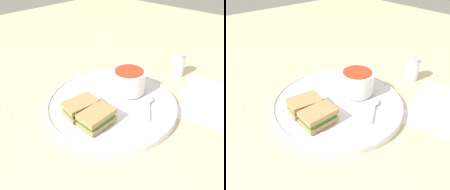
{
  "view_description": "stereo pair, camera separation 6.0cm",
  "coord_description": "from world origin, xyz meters",
  "views": [
    {
      "loc": [
        0.36,
        0.33,
        0.38
      ],
      "look_at": [
        0.0,
        0.0,
        0.04
      ],
      "focal_mm": 35.0,
      "sensor_mm": 36.0,
      "label": 1
    },
    {
      "loc": [
        0.32,
        0.38,
        0.38
      ],
      "look_at": [
        0.0,
        0.0,
        0.04
      ],
      "focal_mm": 35.0,
      "sensor_mm": 36.0,
      "label": 2
    }
  ],
  "objects": [
    {
      "name": "sandwich_half_far",
      "position": [
        0.09,
        0.04,
        0.04
      ],
      "size": [
        0.08,
        0.06,
        0.04
      ],
      "rotation": [
        0.0,
        0.0,
        0.0
      ],
      "color": "tan",
      "rests_on": "plate"
    },
    {
      "name": "salt_shaker",
      "position": [
        -0.29,
        0.04,
        0.04
      ],
      "size": [
        0.04,
        0.04,
        0.08
      ],
      "color": "silver",
      "rests_on": "ground_plane"
    },
    {
      "name": "sandwich_half_near",
      "position": [
        0.09,
        -0.02,
        0.04
      ],
      "size": [
        0.09,
        0.07,
        0.04
      ],
      "rotation": [
        0.0,
        0.0,
        -0.15
      ],
      "color": "tan",
      "rests_on": "plate"
    },
    {
      "name": "spoon",
      "position": [
        -0.06,
        0.08,
        0.03
      ],
      "size": [
        0.09,
        0.07,
        0.01
      ],
      "rotation": [
        0.0,
        0.0,
        3.76
      ],
      "color": "silver",
      "rests_on": "plate"
    },
    {
      "name": "plate",
      "position": [
        0.0,
        0.0,
        0.01
      ],
      "size": [
        0.36,
        0.36,
        0.02
      ],
      "color": "white",
      "rests_on": "ground_plane"
    },
    {
      "name": "soup_bowl",
      "position": [
        -0.07,
        -0.0,
        0.05
      ],
      "size": [
        0.1,
        0.1,
        0.07
      ],
      "color": "white",
      "rests_on": "plate"
    },
    {
      "name": "ground_plane",
      "position": [
        0.0,
        0.0,
        0.0
      ],
      "size": [
        2.4,
        2.4,
        0.0
      ],
      "primitive_type": "plane",
      "color": "beige"
    }
  ]
}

